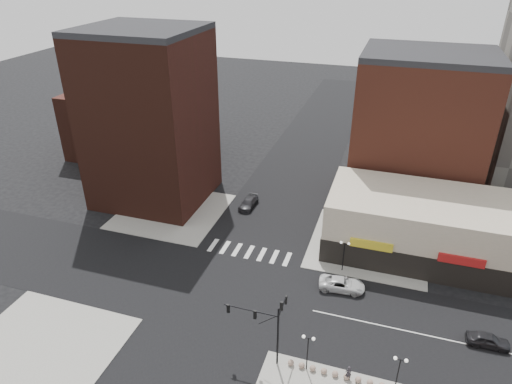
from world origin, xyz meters
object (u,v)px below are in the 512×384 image
(street_lamp_se_a, at_px, (308,344))
(street_lamp_se_b, at_px, (399,366))
(pedestrian, at_px, (348,373))
(white_suv, at_px, (342,284))
(street_lamp_ne, at_px, (344,249))
(dark_sedan_north, at_px, (249,203))
(dark_sedan_east, at_px, (488,340))
(traffic_signal, at_px, (269,320))

(street_lamp_se_a, bearing_deg, street_lamp_se_b, 0.00)
(pedestrian, bearing_deg, white_suv, -106.72)
(white_suv, height_order, pedestrian, pedestrian)
(street_lamp_ne, distance_m, dark_sedan_north, 19.79)
(street_lamp_se_a, relative_size, pedestrian, 2.51)
(white_suv, bearing_deg, street_lamp_se_b, -157.90)
(pedestrian, bearing_deg, dark_sedan_north, -83.12)
(white_suv, distance_m, pedestrian, 12.79)
(dark_sedan_east, xyz_separation_m, dark_sedan_north, (-31.49, 18.93, -0.00))
(traffic_signal, xyz_separation_m, street_lamp_se_a, (3.76, -0.17, -1.67))
(dark_sedan_north, bearing_deg, white_suv, -39.47)
(dark_sedan_east, distance_m, pedestrian, 15.23)
(street_lamp_se_a, bearing_deg, dark_sedan_east, 27.13)
(street_lamp_se_b, distance_m, pedestrian, 4.76)
(white_suv, xyz_separation_m, pedestrian, (2.42, -12.56, 0.22))
(dark_sedan_east, bearing_deg, street_lamp_ne, 62.92)
(street_lamp_ne, bearing_deg, dark_sedan_north, 144.51)
(street_lamp_se_a, relative_size, street_lamp_ne, 1.00)
(street_lamp_se_a, distance_m, dark_sedan_north, 31.33)
(traffic_signal, height_order, white_suv, traffic_signal)
(street_lamp_ne, relative_size, pedestrian, 2.51)
(street_lamp_ne, xyz_separation_m, pedestrian, (2.86, -16.00, -2.34))
(street_lamp_ne, distance_m, white_suv, 4.31)
(traffic_signal, relative_size, street_lamp_se_b, 1.87)
(street_lamp_se_b, xyz_separation_m, dark_sedan_east, (8.52, 8.46, -2.59))
(dark_sedan_east, bearing_deg, dark_sedan_north, 57.82)
(traffic_signal, relative_size, white_suv, 1.48)
(street_lamp_se_a, height_order, dark_sedan_north, street_lamp_se_a)
(street_lamp_se_b, bearing_deg, dark_sedan_east, 44.82)
(white_suv, relative_size, dark_sedan_north, 1.10)
(street_lamp_ne, relative_size, dark_sedan_east, 1.01)
(dark_sedan_north, bearing_deg, street_lamp_ne, -32.85)
(traffic_signal, distance_m, dark_sedan_north, 29.75)
(street_lamp_se_b, relative_size, pedestrian, 2.51)
(street_lamp_se_b, distance_m, dark_sedan_north, 35.85)
(street_lamp_ne, relative_size, dark_sedan_north, 0.87)
(street_lamp_se_a, height_order, street_lamp_ne, same)
(street_lamp_se_a, xyz_separation_m, dark_sedan_north, (-14.98, 27.39, -2.60))
(street_lamp_ne, bearing_deg, street_lamp_se_b, -66.37)
(street_lamp_ne, bearing_deg, traffic_signal, -106.75)
(traffic_signal, height_order, dark_sedan_north, traffic_signal)
(street_lamp_se_b, xyz_separation_m, dark_sedan_north, (-22.98, 27.39, -2.60))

